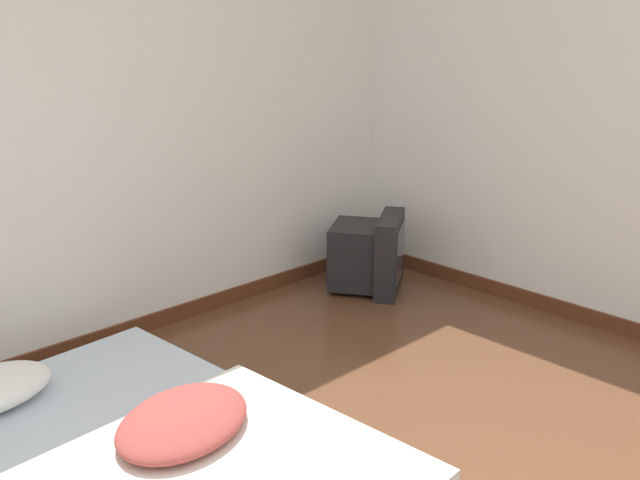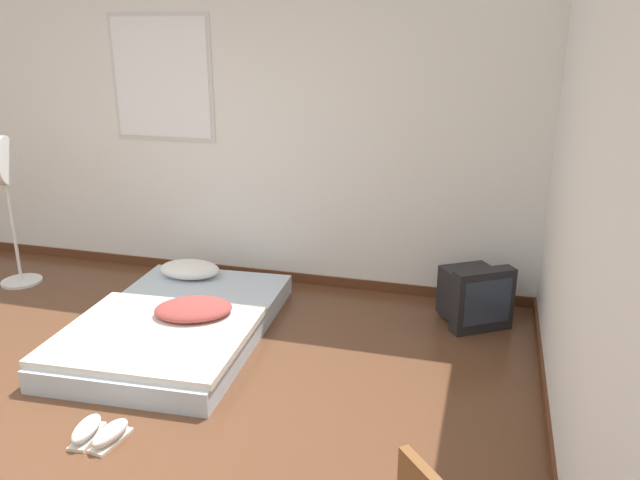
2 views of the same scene
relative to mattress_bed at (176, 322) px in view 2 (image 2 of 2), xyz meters
The scene contains 7 objects.
ground_plane 1.33m from the mattress_bed, 91.98° to the right, with size 20.00×20.00×0.00m, color brown.
wall_back 1.74m from the mattress_bed, 92.49° to the left, with size 7.67×0.08×2.60m.
wall_right 3.16m from the mattress_bed, 26.82° to the right, with size 0.08×7.54×2.60m.
mattress_bed is the anchor object (origin of this frame).
crt_tv 2.25m from the mattress_bed, 21.31° to the left, with size 0.59×0.59×0.48m.
sneaker_pair 1.26m from the mattress_bed, 81.62° to the right, with size 0.29×0.27×0.10m.
standing_fan 2.10m from the mattress_bed, 163.14° to the left, with size 0.35×0.42×1.32m.
Camera 2 is at (2.20, -2.41, 2.14)m, focal length 35.00 mm.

